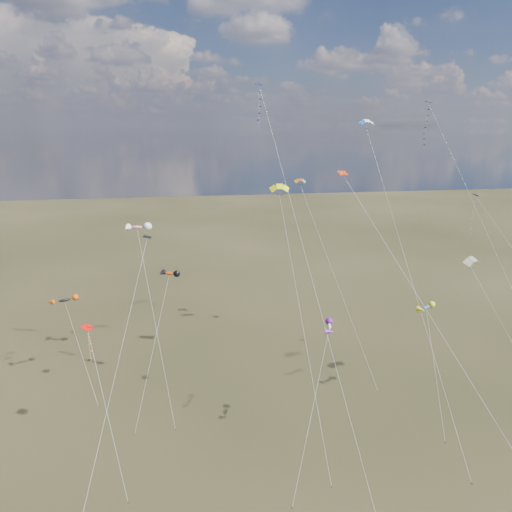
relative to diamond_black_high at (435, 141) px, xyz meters
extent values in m
plane|color=black|center=(-25.76, -23.00, -32.80)|extent=(400.00, 400.00, 0.00)
cube|color=black|center=(-0.85, 1.23, 5.17)|extent=(1.25, 1.26, 0.29)
cylinder|color=silver|center=(5.54, -8.02, -13.81)|extent=(12.81, 18.53, 37.98)
cube|color=#131152|center=(-24.91, -2.18, 6.83)|extent=(1.02, 1.03, 0.35)
cylinder|color=silver|center=(-21.66, -15.42, -12.98)|extent=(6.53, 26.51, 39.64)
cube|color=black|center=(-38.85, -6.68, -10.40)|extent=(0.95, 0.98, 0.27)
cylinder|color=silver|center=(-42.01, -15.40, -21.60)|extent=(6.34, 17.45, 22.41)
cube|color=#BA0D08|center=(-45.31, -12.46, -18.72)|extent=(1.41, 1.44, 0.44)
cylinder|color=silver|center=(-43.21, -17.47, -25.76)|extent=(4.21, 10.05, 14.09)
cube|color=#332316|center=(-41.12, -22.48, -32.74)|extent=(0.10, 0.10, 0.12)
cube|color=#0C1E48|center=(3.80, -4.85, -6.80)|extent=(0.78, 0.82, 0.29)
cube|color=#EB3707|center=(-18.46, -14.84, -2.60)|extent=(1.01, 0.97, 0.35)
cylinder|color=silver|center=(-11.31, -26.31, -17.70)|extent=(14.35, 22.98, 30.21)
cylinder|color=silver|center=(-21.47, -11.88, -19.27)|extent=(0.52, 23.90, 27.06)
cube|color=#332316|center=(-21.23, -23.82, -32.74)|extent=(0.10, 0.10, 0.12)
cylinder|color=silver|center=(-7.68, -10.74, -15.04)|extent=(1.19, 30.03, 35.52)
cube|color=#332316|center=(-7.09, -25.75, -32.74)|extent=(0.10, 0.10, 0.12)
cylinder|color=silver|center=(-12.63, 1.54, -19.54)|extent=(6.41, 20.09, 26.53)
cube|color=#332316|center=(-9.44, -8.49, -32.74)|extent=(0.10, 0.10, 0.12)
ellipsoid|color=black|center=(-51.08, 2.05, -20.86)|extent=(3.32, 2.29, 1.04)
cylinder|color=silver|center=(-48.79, -1.84, -26.83)|extent=(4.62, 7.79, 11.95)
cube|color=#332316|center=(-46.49, -5.72, -32.74)|extent=(0.10, 0.10, 0.12)
ellipsoid|color=#EE4608|center=(-36.74, -1.96, -16.48)|extent=(2.64, 2.01, 0.97)
cylinder|color=silver|center=(-39.07, -7.09, -24.64)|extent=(4.69, 10.30, 16.33)
cube|color=#332316|center=(-41.40, -12.23, -32.74)|extent=(0.10, 0.10, 0.12)
ellipsoid|color=silver|center=(-19.81, -16.83, -18.53)|extent=(1.51, 2.72, 0.82)
cylinder|color=silver|center=(-22.78, -21.27, -25.66)|extent=(5.99, 8.91, 14.28)
cube|color=#332316|center=(-25.76, -25.71, -32.74)|extent=(0.10, 0.10, 0.12)
ellipsoid|color=red|center=(-41.00, 4.76, -11.66)|extent=(3.48, 1.93, 1.36)
cylinder|color=silver|center=(-38.84, -3.67, -22.23)|extent=(4.35, 16.89, 21.15)
cube|color=#332316|center=(-36.68, -12.10, -32.74)|extent=(0.10, 0.10, 0.12)
ellipsoid|color=blue|center=(-5.47, -11.41, -19.51)|extent=(2.56, 1.96, 0.97)
cylinder|color=silver|center=(-5.86, -15.48, -26.15)|extent=(0.81, 8.16, 13.30)
cube|color=#332316|center=(-6.26, -19.54, -32.74)|extent=(0.10, 0.10, 0.12)
camera|label=1|loc=(-34.88, -59.54, 1.98)|focal=32.00mm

